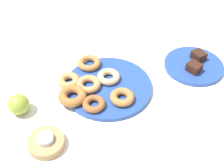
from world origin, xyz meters
The scene contains 15 objects.
ground_plane centered at (0.00, 0.00, 0.00)m, with size 2.40×2.40×0.00m, color white.
donut_plate centered at (0.00, 0.00, 0.01)m, with size 0.31×0.31×0.02m, color #284C9E.
donut_0 centered at (-0.01, 0.09, 0.03)m, with size 0.08×0.08×0.03m, color #BC7A3D.
donut_1 centered at (0.01, -0.13, 0.03)m, with size 0.09×0.09×0.02m, color #BC7A3D.
donut_2 centered at (0.09, 0.06, 0.03)m, with size 0.08×0.08×0.02m, color #995B2D.
donut_3 centered at (-0.02, -0.03, 0.03)m, with size 0.08×0.08×0.02m, color #EABC84.
donut_4 centered at (0.13, 0.00, 0.03)m, with size 0.10×0.10×0.03m, color #AD6B33.
donut_5 centered at (0.11, -0.08, 0.03)m, with size 0.08×0.08×0.03m, color tan.
donut_6 centered at (0.06, -0.03, 0.03)m, with size 0.09×0.09×0.02m, color tan.
cake_plate centered at (-0.34, 0.06, 0.01)m, with size 0.22×0.22×0.02m, color #284C9E.
brownie_near centered at (-0.38, 0.05, 0.03)m, with size 0.04×0.05×0.03m, color #381E14.
brownie_far centered at (-0.31, 0.09, 0.03)m, with size 0.04×0.05×0.03m, color #381E14.
candle_holder centered at (0.28, 0.12, 0.01)m, with size 0.11×0.11×0.03m, color tan.
tealight centered at (0.28, 0.12, 0.03)m, with size 0.05×0.05×0.01m, color silver.
apple centered at (0.30, -0.05, 0.03)m, with size 0.07×0.07×0.07m, color #93AD38.
Camera 1 is at (0.36, 0.66, 0.74)m, focal length 47.44 mm.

